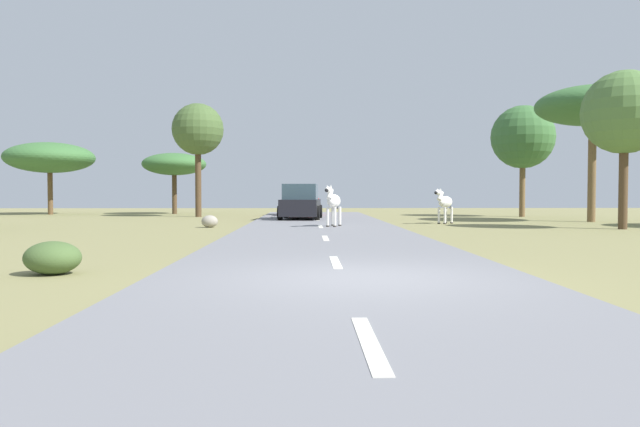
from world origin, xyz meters
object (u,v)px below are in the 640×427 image
zebra_1 (445,202)px  tree_7 (174,164)px  tree_1 (624,113)px  tree_2 (593,107)px  tree_0 (50,158)px  car_0 (304,201)px  tree_3 (198,130)px  bush_0 (53,258)px  tree_6 (523,137)px  zebra_0 (333,202)px  car_1 (301,203)px  rock_1 (210,221)px

zebra_1 → tree_7: tree_7 is taller
tree_1 → tree_2: (1.55, 5.71, 1.06)m
tree_0 → car_0: bearing=-8.2°
tree_2 → tree_7: bearing=152.6°
tree_3 → zebra_1: bearing=-33.4°
tree_0 → bush_0: 30.82m
zebra_1 → tree_3: (-12.16, 8.00, 3.96)m
bush_0 → zebra_1: bearing=57.8°
tree_2 → tree_6: tree_6 is taller
tree_7 → bush_0: tree_7 is taller
zebra_0 → tree_1: size_ratio=0.28×
bush_0 → car_0: bearing=81.2°
tree_6 → tree_7: size_ratio=1.55×
tree_0 → tree_7: 7.64m
car_0 → tree_7: bearing=-18.9°
zebra_0 → tree_1: tree_1 is taller
tree_2 → tree_6: size_ratio=1.00×
car_1 → tree_1: size_ratio=0.76×
tree_6 → bush_0: size_ratio=6.90×
zebra_0 → tree_7: (-9.57, 15.81, 2.19)m
car_0 → bush_0: size_ratio=4.81×
tree_6 → car_0: bearing=171.1°
zebra_0 → tree_6: 15.89m
tree_6 → tree_0: bearing=171.5°
tree_3 → tree_1: bearing=-34.1°
tree_7 → rock_1: tree_7 is taller
zebra_1 → tree_1: bearing=-178.2°
car_1 → tree_0: tree_0 is taller
car_1 → tree_3: bearing=149.3°
tree_6 → tree_7: (-20.81, 5.14, -1.31)m
car_0 → tree_6: bearing=173.0°
tree_2 → tree_3: 20.46m
car_1 → tree_3: 8.16m
car_0 → tree_3: size_ratio=0.69×
bush_0 → rock_1: 13.51m
car_0 → tree_2: size_ratio=0.70×
tree_0 → bush_0: size_ratio=5.94×
tree_1 → tree_7: (-20.29, 17.01, -1.11)m
car_0 → bush_0: (-4.00, -25.92, -0.57)m
car_0 → tree_0: size_ratio=0.81×
tree_0 → tree_3: size_ratio=0.85×
car_1 → tree_7: tree_7 is taller
tree_2 → bush_0: tree_2 is taller
car_0 → rock_1: size_ratio=6.97×
rock_1 → zebra_1: bearing=15.4°
zebra_0 → rock_1: zebra_0 is taller
rock_1 → tree_0: bearing=130.0°
tree_1 → rock_1: (-15.52, 1.41, -4.06)m
tree_6 → bush_0: 29.37m
tree_7 → tree_6: bearing=-13.9°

